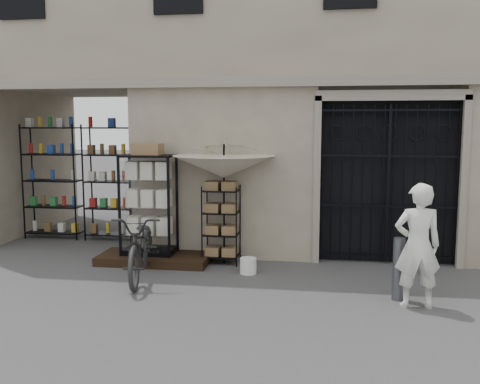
% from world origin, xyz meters
% --- Properties ---
extents(ground, '(80.00, 80.00, 0.00)m').
position_xyz_m(ground, '(0.00, 0.00, 0.00)').
color(ground, '#262629').
rests_on(ground, ground).
extents(main_building, '(14.00, 4.00, 9.00)m').
position_xyz_m(main_building, '(0.00, 4.00, 4.50)').
color(main_building, tan).
rests_on(main_building, ground).
extents(shop_recess, '(3.00, 1.70, 3.00)m').
position_xyz_m(shop_recess, '(-4.50, 2.80, 1.50)').
color(shop_recess, black).
rests_on(shop_recess, ground).
extents(shop_shelving, '(2.70, 0.50, 2.50)m').
position_xyz_m(shop_shelving, '(-4.55, 3.30, 1.25)').
color(shop_shelving, black).
rests_on(shop_shelving, ground).
extents(iron_gate, '(2.50, 0.21, 3.00)m').
position_xyz_m(iron_gate, '(1.75, 2.28, 1.50)').
color(iron_gate, black).
rests_on(iron_gate, ground).
extents(step_platform, '(2.00, 0.90, 0.15)m').
position_xyz_m(step_platform, '(-2.40, 1.55, 0.07)').
color(step_platform, black).
rests_on(step_platform, ground).
extents(display_cabinet, '(0.97, 0.68, 1.96)m').
position_xyz_m(display_cabinet, '(-2.51, 1.62, 0.96)').
color(display_cabinet, black).
rests_on(display_cabinet, step_platform).
extents(wire_rack, '(0.68, 0.53, 1.42)m').
position_xyz_m(wire_rack, '(-1.19, 1.72, 0.69)').
color(wire_rack, black).
rests_on(wire_rack, ground).
extents(market_umbrella, '(1.86, 1.89, 2.59)m').
position_xyz_m(market_umbrella, '(-1.13, 1.70, 1.87)').
color(market_umbrella, black).
rests_on(market_umbrella, ground).
extents(white_bucket, '(0.37, 0.37, 0.27)m').
position_xyz_m(white_bucket, '(-0.61, 1.11, 0.13)').
color(white_bucket, silver).
rests_on(white_bucket, ground).
extents(bicycle, '(0.91, 1.21, 2.09)m').
position_xyz_m(bicycle, '(-2.28, 0.57, 0.00)').
color(bicycle, black).
rests_on(bicycle, ground).
extents(steel_bollard, '(0.21, 0.21, 0.91)m').
position_xyz_m(steel_bollard, '(1.69, 0.10, 0.45)').
color(steel_bollard, '#53565E').
rests_on(steel_bollard, ground).
extents(shopkeeper, '(0.82, 1.79, 0.41)m').
position_xyz_m(shopkeeper, '(1.90, -0.17, 0.00)').
color(shopkeeper, silver).
rests_on(shopkeeper, ground).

